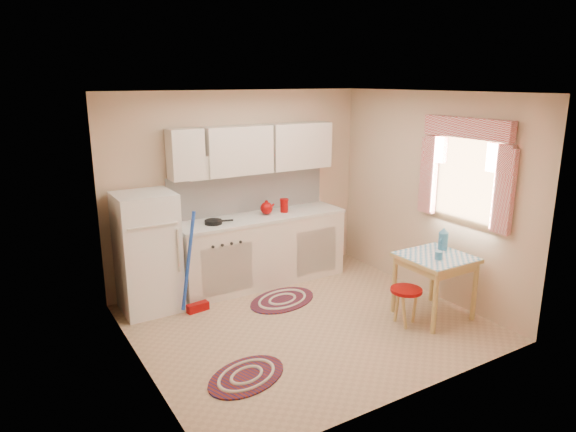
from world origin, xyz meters
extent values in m
plane|color=tan|center=(0.00, 0.00, 0.00)|extent=(3.60, 3.60, 0.00)
cube|color=silver|center=(0.00, 0.00, 2.50)|extent=(3.60, 3.20, 0.04)
cube|color=tan|center=(0.00, 1.60, 1.25)|extent=(3.60, 0.04, 2.50)
cube|color=tan|center=(0.00, -1.60, 1.25)|extent=(3.60, 0.04, 2.50)
cube|color=tan|center=(-1.80, 0.00, 1.25)|extent=(0.04, 3.20, 2.50)
cube|color=tan|center=(1.80, 0.00, 1.25)|extent=(0.04, 3.20, 2.50)
cube|color=white|center=(0.12, 1.59, 1.20)|extent=(2.25, 0.03, 0.55)
cube|color=silver|center=(0.12, 1.44, 1.77)|extent=(2.25, 0.33, 0.60)
cube|color=white|center=(1.78, -0.55, 1.55)|extent=(0.04, 0.85, 0.95)
cube|color=white|center=(-1.36, 1.25, 0.70)|extent=(0.65, 0.60, 1.40)
cube|color=silver|center=(0.15, 1.30, 0.44)|extent=(2.25, 0.60, 0.88)
cube|color=silver|center=(0.15, 1.30, 0.90)|extent=(2.27, 0.62, 0.04)
cylinder|color=black|center=(-0.54, 1.25, 0.94)|extent=(0.26, 0.26, 0.05)
cylinder|color=#900505|center=(0.50, 1.30, 1.00)|extent=(0.11, 0.11, 0.16)
cube|color=tan|center=(1.34, -0.60, 0.36)|extent=(0.72, 0.72, 0.72)
cylinder|color=#900505|center=(0.92, -0.60, 0.21)|extent=(0.40, 0.40, 0.42)
cylinder|color=teal|center=(1.26, -0.70, 0.77)|extent=(0.09, 0.09, 0.10)
camera|label=1|loc=(-2.88, -4.36, 2.63)|focal=32.00mm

